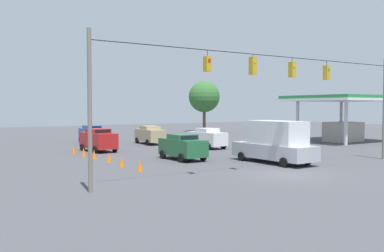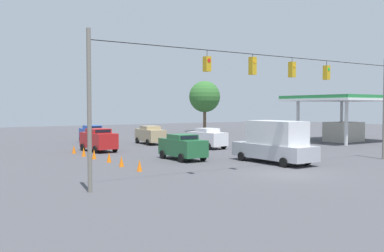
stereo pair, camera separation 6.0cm
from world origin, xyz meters
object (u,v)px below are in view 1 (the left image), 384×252
Objects in this scene: sedan_white_oncoming_far at (207,138)px; traffic_cone_nearest at (140,165)px; sedan_green_withflow_mid at (183,146)px; gas_station at (344,108)px; overhead_signal_span at (274,91)px; sedan_tan_oncoming_deep at (150,135)px; sedan_red_withflow_far at (98,140)px; traffic_cone_fifth at (84,152)px; traffic_cone_farthest at (74,149)px; tree_horizon_left at (204,97)px; sedan_blue_withflow_deep at (92,134)px; traffic_cone_third at (109,157)px; traffic_cone_fourth at (94,154)px; traffic_cone_second at (122,161)px; box_truck_silver_crossing_near at (275,142)px.

sedan_white_oncoming_far is 15.13m from traffic_cone_nearest.
sedan_green_withflow_mid is 0.37× the size of gas_station.
sedan_tan_oncoming_deep is (-2.75, -21.09, -3.83)m from overhead_signal_span.
traffic_cone_fifth is (2.35, 2.95, -0.68)m from sedan_red_withflow_far.
traffic_cone_farthest is 33.81m from tree_horizon_left.
sedan_green_withflow_mid is at bearing 9.95° from gas_station.
sedan_tan_oncoming_deep reaches higher than sedan_blue_withflow_deep.
sedan_tan_oncoming_deep is 21.90m from gas_station.
traffic_cone_third is (6.59, -9.45, -4.47)m from overhead_signal_span.
traffic_cone_third is 2.40m from traffic_cone_fourth.
traffic_cone_nearest is at bearing 14.58° from gas_station.
tree_horizon_left is at bearing -140.72° from traffic_cone_fifth.
overhead_signal_span is at bearing 69.99° from sedan_white_oncoming_far.
traffic_cone_nearest is 0.06× the size of gas_station.
sedan_red_withflow_far is at bearing -114.27° from traffic_cone_fourth.
traffic_cone_nearest is at bearing 80.18° from sedan_red_withflow_far.
traffic_cone_nearest is 1.00× the size of traffic_cone_third.
gas_station is (-19.78, 8.99, 2.77)m from sedan_tan_oncoming_deep.
sedan_tan_oncoming_deep is 17.07m from traffic_cone_second.
overhead_signal_span is at bearing 124.89° from traffic_cone_third.
traffic_cone_farthest is at bearing -11.56° from sedan_white_oncoming_far.
traffic_cone_fifth is (9.79, -11.15, -1.08)m from box_truck_silver_crossing_near.
box_truck_silver_crossing_near is 11.65m from traffic_cone_third.
tree_horizon_left reaches higher than traffic_cone_farthest.
sedan_blue_withflow_deep reaches higher than traffic_cone_third.
tree_horizon_left reaches higher than traffic_cone_second.
overhead_signal_span is 16.20m from traffic_cone_fifth.
sedan_tan_oncoming_deep is at bearing -154.24° from traffic_cone_farthest.
sedan_blue_withflow_deep is 19.57m from traffic_cone_second.
tree_horizon_left reaches higher than overhead_signal_span.
overhead_signal_span is 5.30m from box_truck_silver_crossing_near.
traffic_cone_nearest is (6.65, -4.52, -4.47)m from overhead_signal_span.
traffic_cone_fifth is at bearing -3.66° from gas_station.
box_truck_silver_crossing_near is 0.57× the size of gas_station.
sedan_blue_withflow_deep is 5.91× the size of traffic_cone_farthest.
traffic_cone_fourth is at bearing 90.51° from traffic_cone_farthest.
overhead_signal_span is 5.49× the size of sedan_green_withflow_mid.
sedan_red_withflow_far is (2.70, 8.92, 0.05)m from sedan_blue_withflow_deep.
tree_horizon_left is at bearing -130.36° from traffic_cone_nearest.
traffic_cone_fifth is (9.61, 7.11, -0.64)m from sedan_tan_oncoming_deep.
sedan_blue_withflow_deep is at bearing -118.22° from traffic_cone_farthest.
traffic_cone_farthest is 29.88m from gas_station.
sedan_white_oncoming_far is at bearing 120.25° from sedan_blue_withflow_deep.
sedan_tan_oncoming_deep is 1.14× the size of sedan_white_oncoming_far.
sedan_tan_oncoming_deep is 6.39× the size of traffic_cone_fourth.
traffic_cone_third is (4.79, 16.41, -0.63)m from sedan_blue_withflow_deep.
traffic_cone_fifth is (11.96, 0.04, -0.63)m from sedan_white_oncoming_far.
traffic_cone_third is 0.06× the size of gas_station.
box_truck_silver_crossing_near is 10.58m from traffic_cone_second.
sedan_red_withflow_far reaches higher than sedan_green_withflow_mid.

